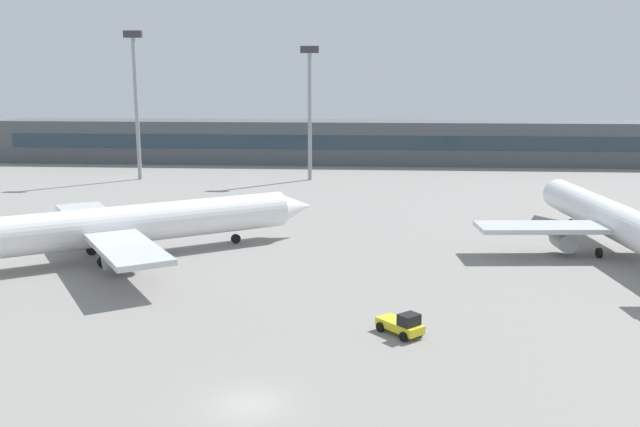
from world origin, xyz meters
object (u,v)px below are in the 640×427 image
object	(u,v)px
airplane_near	(119,226)
floodlight_tower_west	(310,103)
airplane_mid	(617,222)
floodlight_tower_east	(136,95)
baggage_tug_yellow	(402,324)

from	to	relation	value
airplane_near	floodlight_tower_west	bearing A→B (deg)	75.09
airplane_near	airplane_mid	bearing A→B (deg)	6.80
floodlight_tower_west	floodlight_tower_east	xyz separation A→B (m)	(-30.73, -1.53, 1.36)
baggage_tug_yellow	floodlight_tower_west	bearing A→B (deg)	99.98
airplane_near	airplane_mid	world-z (taller)	airplane_near
baggage_tug_yellow	airplane_mid	bearing A→B (deg)	47.18
floodlight_tower_west	floodlight_tower_east	world-z (taller)	floodlight_tower_east
airplane_near	airplane_mid	size ratio (longest dim) A/B	0.90
floodlight_tower_west	baggage_tug_yellow	bearing A→B (deg)	-80.02
airplane_near	baggage_tug_yellow	distance (m)	33.87
airplane_mid	baggage_tug_yellow	size ratio (longest dim) A/B	11.69
airplane_near	floodlight_tower_west	world-z (taller)	floodlight_tower_west
baggage_tug_yellow	floodlight_tower_west	xyz separation A→B (m)	(-13.09, 74.33, 12.90)
airplane_mid	floodlight_tower_west	bearing A→B (deg)	126.75
airplane_mid	baggage_tug_yellow	world-z (taller)	airplane_mid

